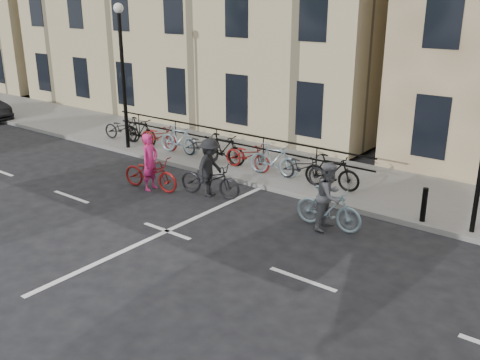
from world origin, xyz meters
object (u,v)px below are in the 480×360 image
Objects in this scene: lamp_post at (122,59)px; cyclist_pink at (150,170)px; cyclist_grey at (329,202)px; cyclist_dark at (210,174)px.

cyclist_pink is at bearing -32.37° from lamp_post.
lamp_post is 10.17m from cyclist_grey.
cyclist_pink is (3.88, -2.46, -2.88)m from lamp_post.
lamp_post reaches higher than cyclist_dark.
cyclist_pink is at bearing 99.58° from cyclist_dark.
cyclist_grey is 0.89× the size of cyclist_dark.
lamp_post is at bearing 61.89° from cyclist_dark.
lamp_post is 6.59m from cyclist_dark.
lamp_post is at bearing 49.51° from cyclist_pink.
lamp_post is at bearing 77.63° from cyclist_grey.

